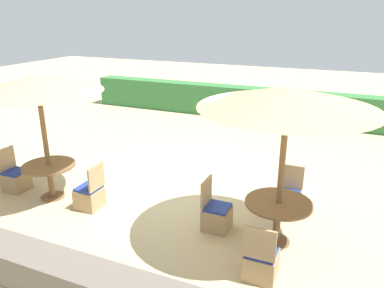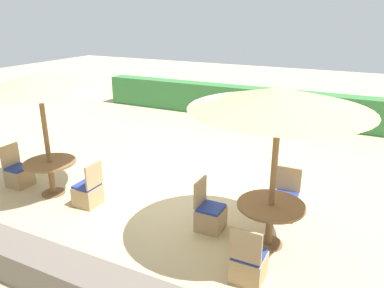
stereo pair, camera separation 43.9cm
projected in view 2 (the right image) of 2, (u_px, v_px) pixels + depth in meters
The scene contains 12 objects.
ground_plane at pixel (180, 191), 8.13m from camera, with size 40.00×40.00×0.00m, color #C6B284.
hedge_row at pixel (265, 104), 13.36m from camera, with size 13.00×0.70×1.12m, color #387A3D.
stone_border at pixel (61, 275), 5.15m from camera, with size 10.00×0.56×0.51m, color #6B6056.
parasol_front_left at pixel (39, 82), 7.23m from camera, with size 2.47×2.47×2.57m.
round_table_front_left at pixel (50, 169), 7.84m from camera, with size 1.06×1.06×0.74m.
patio_chair_front_left_west at pixel (19, 174), 8.33m from camera, with size 0.46×0.46×0.93m.
patio_chair_front_left_east at pixel (88, 193), 7.48m from camera, with size 0.46×0.46×0.93m.
parasol_front_right at pixel (280, 99), 5.45m from camera, with size 2.72×2.72×2.65m.
round_table_front_right at pixel (271, 213), 6.08m from camera, with size 1.10×1.10×0.75m.
patio_chair_front_right_south at pixel (248, 264), 5.37m from camera, with size 0.46×0.46×0.93m.
patio_chair_front_right_west at pixel (210, 216), 6.65m from camera, with size 0.46×0.46×0.93m.
patio_chair_front_right_north at pixel (285, 203), 7.07m from camera, with size 0.46×0.46×0.93m.
Camera 2 is at (3.51, -6.43, 3.69)m, focal length 35.00 mm.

